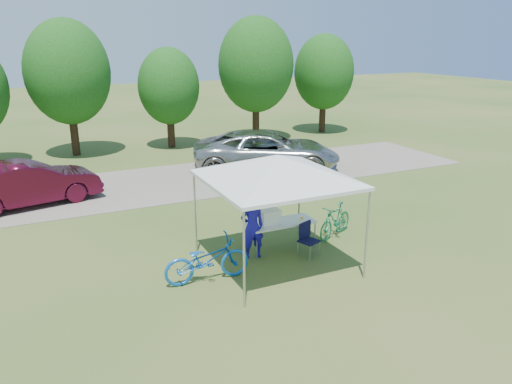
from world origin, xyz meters
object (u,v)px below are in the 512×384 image
Objects in this scene: bike_green at (335,220)px; minivan at (267,152)px; cooler at (270,217)px; cyclist at (252,227)px; folding_table at (281,224)px; bike_blue at (207,260)px; sedan at (29,183)px; folding_chair at (307,236)px.

minivan is (1.38, 6.98, 0.37)m from bike_green.
cooler is at bearing -113.19° from bike_green.
folding_table is at bearing -161.70° from cyclist.
folding_table is at bearing -0.00° from cooler.
sedan is at bearing 27.31° from bike_blue.
sedan is (-7.48, 6.48, 0.28)m from bike_green.
cyclist is at bearing -61.25° from bike_blue.
bike_blue is at bearing -102.16° from bike_green.
bike_blue reaches higher than folding_chair.
sedan is (-6.15, 7.19, 0.24)m from folding_chair.
cyclist is 0.28× the size of minivan.
cooler is 0.09× the size of minivan.
cooler is 0.26× the size of bike_blue.
folding_table is 7.72m from minivan.
cyclist is at bearing -168.15° from folding_table.
folding_table is 0.91× the size of bike_blue.
cyclist is (-0.58, -0.19, -0.11)m from cooler.
bike_blue is (-2.02, -0.89, -0.40)m from cooler.
bike_green is at bearing -73.68° from bike_blue.
folding_chair is at bearing -87.36° from bike_green.
cyclist reaches higher than sedan.
bike_blue is at bearing -156.22° from cooler.
folding_chair is 1.42m from cyclist.
cyclist is 8.30m from minivan.
folding_chair is 0.55× the size of bike_green.
bike_blue is at bearing 32.34° from cyclist.
sedan is at bearing 116.90° from minivan.
bike_green is at bearing -167.55° from minivan.
folding_chair is at bearing -56.94° from folding_table.
sedan is (-4.84, 6.75, -0.07)m from cyclist.
bike_green is at bearing 2.89° from folding_table.
sedan is (-5.41, 6.56, -0.18)m from cooler.
folding_chair is at bearing -175.77° from minivan.
cyclist reaches higher than bike_green.
cooler is 2.25m from bike_blue.
folding_chair is 8.16m from minivan.
minivan reaches higher than folding_table.
cooler reaches higher than bike_green.
cooler is 0.34× the size of bike_green.
cyclist is 1.06× the size of bike_green.
bike_blue is 4.20m from bike_green.
minivan reaches higher than cooler.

